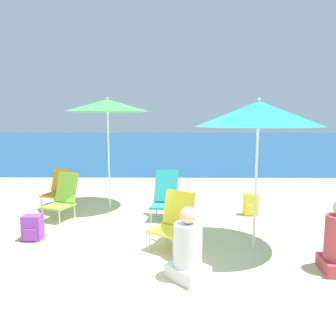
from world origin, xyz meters
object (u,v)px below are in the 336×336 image
at_px(beach_umbrella_green, 107,106).
at_px(backpack_yellow, 251,205).
at_px(beach_chair_orange, 58,188).
at_px(backpack_purple, 33,228).
at_px(beach_chair_yellow, 174,219).
at_px(beach_chair_lime, 63,196).
at_px(beach_chair_teal, 165,195).
at_px(beach_umbrella_teal, 259,114).
at_px(person_seated_near, 188,250).

height_order(beach_umbrella_green, backpack_yellow, beach_umbrella_green).
bearing_deg(beach_chair_orange, backpack_yellow, 12.13).
distance_m(backpack_yellow, backpack_purple, 3.87).
relative_size(beach_chair_yellow, backpack_yellow, 1.91).
distance_m(beach_umbrella_green, beach_chair_lime, 1.96).
xyz_separation_m(beach_chair_teal, backpack_yellow, (1.64, 0.20, -0.23)).
height_order(beach_chair_yellow, backpack_purple, beach_chair_yellow).
distance_m(beach_umbrella_teal, person_seated_near, 2.02).
relative_size(beach_chair_lime, backpack_yellow, 2.02).
distance_m(beach_umbrella_green, person_seated_near, 3.81).
distance_m(beach_umbrella_green, beach_chair_orange, 2.01).
bearing_deg(beach_chair_orange, beach_umbrella_green, 15.95).
bearing_deg(beach_chair_lime, beach_chair_yellow, -13.39).
height_order(beach_chair_yellow, person_seated_near, person_seated_near).
relative_size(beach_umbrella_teal, beach_chair_yellow, 2.63).
relative_size(backpack_yellow, backpack_purple, 1.10).
relative_size(beach_chair_orange, backpack_purple, 2.04).
distance_m(beach_chair_lime, person_seated_near, 3.18).
bearing_deg(beach_chair_teal, beach_chair_lime, -168.09).
bearing_deg(backpack_yellow, beach_chair_teal, -173.09).
bearing_deg(beach_chair_yellow, beach_chair_orange, 171.87).
bearing_deg(beach_chair_orange, beach_chair_teal, 1.67).
relative_size(beach_chair_lime, beach_chair_orange, 1.08).
distance_m(beach_chair_teal, person_seated_near, 2.39).
relative_size(beach_chair_teal, beach_chair_orange, 1.13).
height_order(beach_chair_yellow, backpack_yellow, beach_chair_yellow).
relative_size(beach_umbrella_green, beach_chair_orange, 2.89).
distance_m(beach_chair_yellow, backpack_yellow, 2.21).
bearing_deg(beach_chair_lime, beach_chair_teal, 22.14).
height_order(beach_umbrella_green, beach_chair_teal, beach_umbrella_green).
xyz_separation_m(beach_umbrella_green, beach_umbrella_teal, (2.43, -2.18, -0.21)).
relative_size(beach_chair_lime, person_seated_near, 1.00).
xyz_separation_m(beach_umbrella_teal, beach_chair_lime, (-3.15, 1.45, -1.47)).
bearing_deg(beach_chair_yellow, beach_chair_lime, -179.87).
distance_m(beach_chair_lime, beach_chair_yellow, 2.45).
relative_size(beach_chair_yellow, person_seated_near, 0.94).
relative_size(beach_chair_teal, backpack_purple, 2.31).
bearing_deg(beach_umbrella_green, backpack_yellow, -9.81).
bearing_deg(beach_chair_orange, person_seated_near, -30.30).
bearing_deg(backpack_purple, person_seated_near, -27.81).
height_order(beach_chair_lime, beach_chair_orange, beach_chair_lime).
bearing_deg(backpack_purple, beach_umbrella_teal, -5.93).
relative_size(beach_umbrella_teal, beach_chair_lime, 2.48).
bearing_deg(beach_chair_lime, person_seated_near, -26.11).
xyz_separation_m(beach_umbrella_green, beach_chair_yellow, (1.31, -2.10, -1.68)).
bearing_deg(beach_chair_lime, backpack_yellow, 24.64).
bearing_deg(beach_umbrella_teal, beach_chair_yellow, 176.13).
bearing_deg(beach_umbrella_green, person_seated_near, -64.41).
height_order(beach_chair_orange, backpack_purple, beach_chair_orange).
height_order(beach_umbrella_teal, beach_chair_teal, beach_umbrella_teal).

